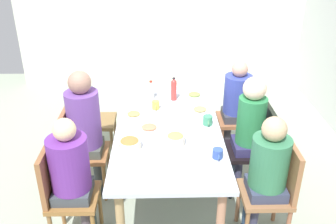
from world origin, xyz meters
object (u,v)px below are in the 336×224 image
object	(u,v)px
person_4	(72,171)
cup_1	(218,154)
person_2	(249,126)
bottle_0	(151,90)
plate_3	(149,128)
chair_5	(79,147)
cup_0	(179,133)
chair_4	(63,191)
chair_2	(256,145)
plate_1	(134,115)
bowl_0	(175,139)
bowl_1	(130,143)
cup_3	(208,120)
person_1	(267,169)
plate_2	(200,110)
cup_2	(156,105)
chair_3	(243,114)
dining_table	(168,133)
person_3	(236,100)
bottle_1	(174,89)
chair_1	(275,187)
person_5	(85,123)
chair_0	(90,116)

from	to	relation	value
person_4	cup_1	bearing A→B (deg)	95.54
person_2	bottle_0	distance (m)	1.15
plate_3	cup_1	xyz separation A→B (m)	(0.49, 0.57, 0.03)
chair_5	bottle_0	distance (m)	1.00
cup_0	chair_4	bearing A→B (deg)	-64.75
chair_2	plate_1	world-z (taller)	chair_2
cup_0	bowl_0	bearing A→B (deg)	-20.38
bowl_1	cup_3	bearing A→B (deg)	119.24
person_1	chair_5	distance (m)	1.79
cup_1	plate_2	bearing A→B (deg)	-176.14
chair_4	cup_2	bearing A→B (deg)	144.02
person_1	chair_5	world-z (taller)	person_1
chair_3	cup_1	size ratio (longest dim) A/B	7.42
dining_table	plate_2	distance (m)	0.46
person_3	dining_table	bearing A→B (deg)	-49.61
chair_4	bottle_1	world-z (taller)	bottle_1
cup_1	bottle_1	world-z (taller)	bottle_1
cup_0	bottle_1	size ratio (longest dim) A/B	0.44
plate_3	cup_2	world-z (taller)	cup_2
chair_2	cup_0	xyz separation A→B (m)	(0.21, -0.77, 0.27)
cup_0	cup_3	world-z (taller)	cup_3
bowl_1	bottle_1	bearing A→B (deg)	157.11
person_1	chair_4	xyz separation A→B (m)	(-0.00, -1.65, -0.19)
plate_2	chair_5	bearing A→B (deg)	-75.80
chair_1	person_5	size ratio (longest dim) A/B	0.70
person_3	cup_1	bearing A→B (deg)	-17.64
bowl_1	chair_1	bearing A→B (deg)	76.84
chair_4	plate_2	world-z (taller)	chair_4
dining_table	chair_5	world-z (taller)	chair_5
chair_0	chair_1	bearing A→B (deg)	52.71
person_5	cup_0	distance (m)	0.90
person_4	bottle_1	bearing A→B (deg)	145.81
chair_3	cup_2	distance (m)	1.07
bottle_1	plate_1	bearing A→B (deg)	-47.41
bowl_0	bowl_1	bearing A→B (deg)	-80.80
bowl_1	bottle_0	world-z (taller)	bottle_0
chair_0	cup_3	distance (m)	1.43
cup_1	person_1	bearing A→B (deg)	73.56
plate_3	cup_0	world-z (taller)	cup_0
person_3	bowl_0	xyz separation A→B (m)	(0.98, -0.72, 0.10)
chair_4	bottle_0	world-z (taller)	bottle_0
cup_0	bottle_0	size ratio (longest dim) A/B	0.55
person_2	chair_5	xyz separation A→B (m)	(0.00, -1.65, -0.22)
person_4	cup_0	size ratio (longest dim) A/B	10.41
plate_1	bowl_0	bearing A→B (deg)	36.58
person_2	chair_4	distance (m)	1.79
person_1	bowl_0	size ratio (longest dim) A/B	6.78
plate_3	bowl_0	bearing A→B (deg)	42.54
person_1	bottle_0	bearing A→B (deg)	-143.97
person_3	bowl_0	size ratio (longest dim) A/B	6.70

